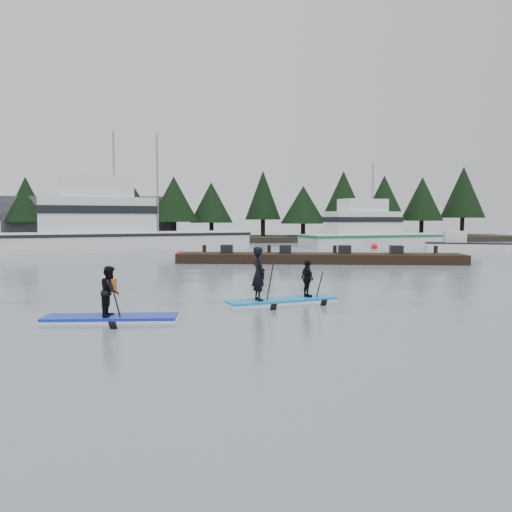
{
  "coord_description": "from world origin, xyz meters",
  "views": [
    {
      "loc": [
        -2.39,
        -14.34,
        2.67
      ],
      "look_at": [
        0.0,
        6.0,
        1.1
      ],
      "focal_mm": 35.0,
      "sensor_mm": 36.0,
      "label": 1
    }
  ],
  "objects": [
    {
      "name": "waterfront_building",
      "position": [
        -14.0,
        44.0,
        2.5
      ],
      "size": [
        18.0,
        6.0,
        5.0
      ],
      "primitive_type": "cube",
      "color": "#4C4C51",
      "rests_on": "ground"
    },
    {
      "name": "paddleboard_duo",
      "position": [
        0.14,
        0.99,
        0.57
      ],
      "size": [
        3.67,
        1.79,
        2.27
      ],
      "rotation": [
        0.0,
        0.0,
        0.28
      ],
      "color": "#1586C9",
      "rests_on": "ground"
    },
    {
      "name": "far_shore",
      "position": [
        0.0,
        42.0,
        0.3
      ],
      "size": [
        70.0,
        8.0,
        0.6
      ],
      "primitive_type": "cube",
      "color": "#2D281E",
      "rests_on": "ground"
    },
    {
      "name": "floating_dock",
      "position": [
        4.76,
        14.47,
        0.28
      ],
      "size": [
        16.93,
        5.24,
        0.56
      ],
      "primitive_type": "cube",
      "rotation": [
        0.0,
        0.0,
        -0.18
      ],
      "color": "black",
      "rests_on": "ground"
    },
    {
      "name": "paddleboard_solo",
      "position": [
        -4.65,
        -1.17,
        0.45
      ],
      "size": [
        3.46,
        1.21,
        1.86
      ],
      "rotation": [
        0.0,
        0.0,
        -0.07
      ],
      "color": "#122DB0",
      "rests_on": "ground"
    },
    {
      "name": "skiff",
      "position": [
        18.8,
        22.79,
        0.36
      ],
      "size": [
        6.47,
        3.83,
        0.72
      ],
      "primitive_type": "cube",
      "rotation": [
        0.0,
        0.0,
        -0.34
      ],
      "color": "white",
      "rests_on": "ground"
    },
    {
      "name": "fishing_boat_medium",
      "position": [
        14.07,
        30.64,
        0.62
      ],
      "size": [
        15.23,
        7.35,
        8.7
      ],
      "rotation": [
        0.0,
        0.0,
        0.22
      ],
      "color": "white",
      "rests_on": "ground"
    },
    {
      "name": "buoy_b",
      "position": [
        -3.58,
        20.2,
        0.0
      ],
      "size": [
        0.56,
        0.56,
        0.56
      ],
      "primitive_type": "sphere",
      "color": "red",
      "rests_on": "ground"
    },
    {
      "name": "treeline",
      "position": [
        0.0,
        42.0,
        0.0
      ],
      "size": [
        60.0,
        4.0,
        8.0
      ],
      "primitive_type": null,
      "color": "black",
      "rests_on": "ground"
    },
    {
      "name": "fishing_boat_large",
      "position": [
        -8.83,
        28.3,
        0.85
      ],
      "size": [
        20.6,
        10.62,
        10.95
      ],
      "rotation": [
        0.0,
        0.0,
        0.27
      ],
      "color": "white",
      "rests_on": "ground"
    },
    {
      "name": "buoy_c",
      "position": [
        13.01,
        27.72,
        0.0
      ],
      "size": [
        0.54,
        0.54,
        0.54
      ],
      "primitive_type": "sphere",
      "color": "red",
      "rests_on": "ground"
    },
    {
      "name": "ground",
      "position": [
        0.0,
        0.0,
        0.0
      ],
      "size": [
        160.0,
        160.0,
        0.0
      ],
      "primitive_type": "plane",
      "color": "gray",
      "rests_on": "ground"
    },
    {
      "name": "buoy_a",
      "position": [
        -13.24,
        26.35,
        0.0
      ],
      "size": [
        0.58,
        0.58,
        0.58
      ],
      "primitive_type": "sphere",
      "color": "red",
      "rests_on": "ground"
    }
  ]
}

